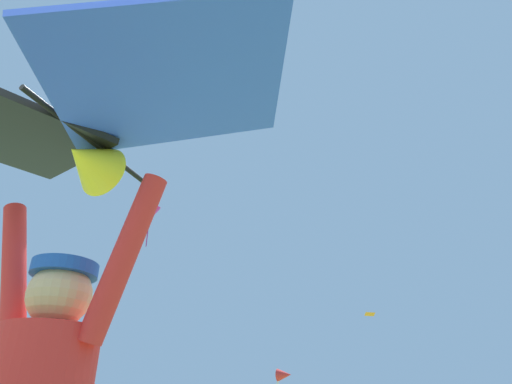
# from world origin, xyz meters

# --- Properties ---
(held_stunt_kite) EXTENTS (2.04, 1.09, 0.42)m
(held_stunt_kite) POSITION_xyz_m (0.30, 0.07, 2.22)
(held_stunt_kite) COLOR black
(distant_kite_magenta_overhead_distant) EXTENTS (1.15, 1.15, 1.79)m
(distant_kite_magenta_overhead_distant) POSITION_xyz_m (-8.72, 12.16, 8.55)
(distant_kite_magenta_overhead_distant) COLOR #DB2393
(distant_kite_orange_low_right) EXTENTS (0.84, 0.83, 0.22)m
(distant_kite_orange_low_right) POSITION_xyz_m (-2.89, 28.87, 7.31)
(distant_kite_orange_low_right) COLOR orange
(marker_flag) EXTENTS (0.30, 0.24, 1.99)m
(marker_flag) POSITION_xyz_m (-1.54, 7.70, 1.73)
(marker_flag) COLOR silver
(marker_flag) RESTS_ON ground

